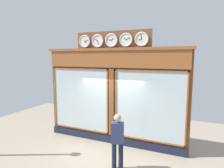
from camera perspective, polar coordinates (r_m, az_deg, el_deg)
name	(u,v)px	position (r m, az deg, el deg)	size (l,w,h in m)	color
shop_facade	(113,95)	(7.48, 0.38, -3.18)	(5.68, 0.42, 4.26)	brown
pedestrian	(118,139)	(5.95, 1.62, -15.84)	(0.41, 0.32, 1.69)	#191E38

